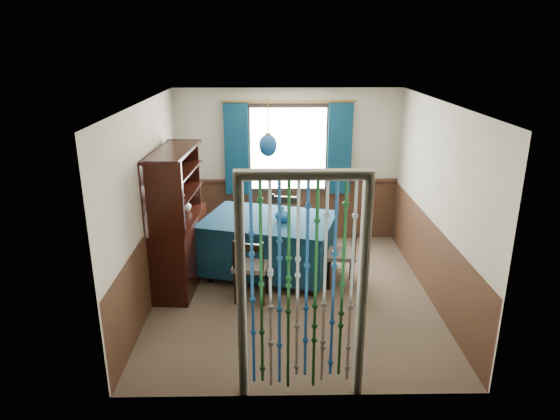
{
  "coord_description": "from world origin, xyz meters",
  "views": [
    {
      "loc": [
        -0.26,
        -5.9,
        3.18
      ],
      "look_at": [
        -0.15,
        0.45,
        1.02
      ],
      "focal_mm": 32.0,
      "sensor_mm": 36.0,
      "label": 1
    }
  ],
  "objects_px": {
    "chair_near": "(251,267)",
    "chair_left": "(201,236)",
    "chair_right": "(343,255)",
    "vase_table": "(283,215)",
    "pendant_lamp": "(268,145)",
    "dining_table": "(269,243)",
    "vase_sideboard": "(185,204)",
    "sideboard": "(178,239)",
    "chair_far": "(284,225)",
    "bowl_shelf": "(177,197)"
  },
  "relations": [
    {
      "from": "chair_left",
      "to": "sideboard",
      "type": "distance_m",
      "value": 0.64
    },
    {
      "from": "chair_near",
      "to": "chair_right",
      "type": "relative_size",
      "value": 1.05
    },
    {
      "from": "vase_sideboard",
      "to": "chair_left",
      "type": "bearing_deg",
      "value": 59.38
    },
    {
      "from": "pendant_lamp",
      "to": "bowl_shelf",
      "type": "relative_size",
      "value": 3.84
    },
    {
      "from": "dining_table",
      "to": "pendant_lamp",
      "type": "relative_size",
      "value": 2.63
    },
    {
      "from": "vase_table",
      "to": "chair_left",
      "type": "bearing_deg",
      "value": 158.2
    },
    {
      "from": "sideboard",
      "to": "dining_table",
      "type": "bearing_deg",
      "value": 13.66
    },
    {
      "from": "chair_near",
      "to": "sideboard",
      "type": "relative_size",
      "value": 0.47
    },
    {
      "from": "chair_near",
      "to": "sideboard",
      "type": "xyz_separation_m",
      "value": [
        -1.0,
        0.53,
        0.18
      ]
    },
    {
      "from": "chair_far",
      "to": "bowl_shelf",
      "type": "distance_m",
      "value": 1.96
    },
    {
      "from": "chair_left",
      "to": "chair_near",
      "type": "bearing_deg",
      "value": 57.71
    },
    {
      "from": "chair_right",
      "to": "vase_table",
      "type": "bearing_deg",
      "value": 80.7
    },
    {
      "from": "pendant_lamp",
      "to": "vase_table",
      "type": "height_order",
      "value": "pendant_lamp"
    },
    {
      "from": "dining_table",
      "to": "chair_left",
      "type": "height_order",
      "value": "same"
    },
    {
      "from": "bowl_shelf",
      "to": "dining_table",
      "type": "bearing_deg",
      "value": 20.42
    },
    {
      "from": "chair_near",
      "to": "chair_left",
      "type": "distance_m",
      "value": 1.35
    },
    {
      "from": "chair_right",
      "to": "chair_far",
      "type": "bearing_deg",
      "value": 42.65
    },
    {
      "from": "dining_table",
      "to": "vase_sideboard",
      "type": "distance_m",
      "value": 1.29
    },
    {
      "from": "chair_far",
      "to": "pendant_lamp",
      "type": "bearing_deg",
      "value": 80.18
    },
    {
      "from": "chair_left",
      "to": "chair_right",
      "type": "distance_m",
      "value": 2.13
    },
    {
      "from": "chair_far",
      "to": "vase_sideboard",
      "type": "height_order",
      "value": "vase_sideboard"
    },
    {
      "from": "chair_near",
      "to": "bowl_shelf",
      "type": "xyz_separation_m",
      "value": [
        -0.94,
        0.31,
        0.84
      ]
    },
    {
      "from": "chair_right",
      "to": "bowl_shelf",
      "type": "xyz_separation_m",
      "value": [
        -2.17,
        -0.1,
        0.86
      ]
    },
    {
      "from": "chair_left",
      "to": "chair_right",
      "type": "relative_size",
      "value": 1.02
    },
    {
      "from": "chair_far",
      "to": "vase_table",
      "type": "xyz_separation_m",
      "value": [
        -0.04,
        -0.8,
        0.45
      ]
    },
    {
      "from": "dining_table",
      "to": "vase_table",
      "type": "xyz_separation_m",
      "value": [
        0.19,
        -0.12,
        0.46
      ]
    },
    {
      "from": "chair_left",
      "to": "vase_sideboard",
      "type": "distance_m",
      "value": 0.66
    },
    {
      "from": "chair_left",
      "to": "chair_right",
      "type": "xyz_separation_m",
      "value": [
        2.01,
        -0.69,
        -0.01
      ]
    },
    {
      "from": "pendant_lamp",
      "to": "bowl_shelf",
      "type": "height_order",
      "value": "pendant_lamp"
    },
    {
      "from": "chair_right",
      "to": "vase_table",
      "type": "xyz_separation_m",
      "value": [
        -0.81,
        0.21,
        0.51
      ]
    },
    {
      "from": "dining_table",
      "to": "chair_near",
      "type": "height_order",
      "value": "chair_near"
    },
    {
      "from": "chair_near",
      "to": "chair_left",
      "type": "bearing_deg",
      "value": 135.47
    },
    {
      "from": "chair_far",
      "to": "sideboard",
      "type": "height_order",
      "value": "sideboard"
    },
    {
      "from": "chair_left",
      "to": "bowl_shelf",
      "type": "xyz_separation_m",
      "value": [
        -0.16,
        -0.79,
        0.85
      ]
    },
    {
      "from": "sideboard",
      "to": "pendant_lamp",
      "type": "height_order",
      "value": "pendant_lamp"
    },
    {
      "from": "pendant_lamp",
      "to": "chair_far",
      "type": "bearing_deg",
      "value": 71.25
    },
    {
      "from": "chair_near",
      "to": "pendant_lamp",
      "type": "bearing_deg",
      "value": 83.29
    },
    {
      "from": "chair_far",
      "to": "vase_table",
      "type": "bearing_deg",
      "value": 95.88
    },
    {
      "from": "chair_near",
      "to": "chair_right",
      "type": "height_order",
      "value": "chair_near"
    },
    {
      "from": "vase_table",
      "to": "bowl_shelf",
      "type": "height_order",
      "value": "bowl_shelf"
    },
    {
      "from": "chair_near",
      "to": "chair_right",
      "type": "distance_m",
      "value": 1.3
    },
    {
      "from": "dining_table",
      "to": "vase_table",
      "type": "relative_size",
      "value": 10.21
    },
    {
      "from": "chair_right",
      "to": "chair_left",
      "type": "bearing_deg",
      "value": 76.42
    },
    {
      "from": "pendant_lamp",
      "to": "bowl_shelf",
      "type": "xyz_separation_m",
      "value": [
        -1.16,
        -0.43,
        -0.58
      ]
    },
    {
      "from": "chair_right",
      "to": "vase_sideboard",
      "type": "height_order",
      "value": "vase_sideboard"
    },
    {
      "from": "chair_near",
      "to": "pendant_lamp",
      "type": "relative_size",
      "value": 1.13
    },
    {
      "from": "chair_left",
      "to": "vase_sideboard",
      "type": "xyz_separation_m",
      "value": [
        -0.16,
        -0.27,
        0.58
      ]
    },
    {
      "from": "pendant_lamp",
      "to": "dining_table",
      "type": "bearing_deg",
      "value": 180.0
    },
    {
      "from": "sideboard",
      "to": "vase_table",
      "type": "distance_m",
      "value": 1.45
    },
    {
      "from": "dining_table",
      "to": "chair_left",
      "type": "xyz_separation_m",
      "value": [
        -1.0,
        0.36,
        -0.03
      ]
    }
  ]
}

